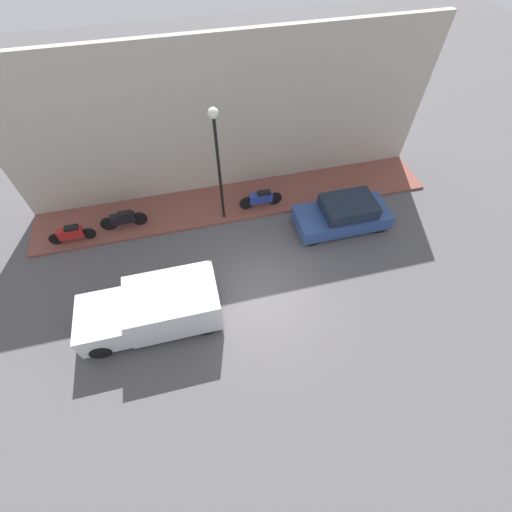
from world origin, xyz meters
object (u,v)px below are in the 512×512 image
Objects in this scene: parked_car at (343,214)px; motorcycle_red at (71,234)px; delivery_van at (153,309)px; motorcycle_blue at (261,199)px; streetlamp at (217,148)px; motorcycle_black at (124,219)px.

parked_car is 11.64m from motorcycle_red.
parked_car is 8.81m from delivery_van.
motorcycle_blue is at bearing -88.87° from motorcycle_red.
delivery_van reaches higher than parked_car.
parked_car is at bearing -108.18° from streetlamp.
delivery_van is 0.92× the size of streetlamp.
streetlamp is at bearing -90.81° from motorcycle_red.
parked_car is 0.78× the size of streetlamp.
motorcycle_blue is (4.79, -5.09, -0.29)m from delivery_van.
motorcycle_red is (-0.16, 8.28, -0.02)m from motorcycle_blue.
motorcycle_blue is 3.65m from streetlamp.
motorcycle_black reaches higher than motorcycle_red.
motorcycle_blue is 0.38× the size of streetlamp.
motorcycle_blue is (1.91, 3.22, -0.08)m from parked_car.
delivery_van is 5.63m from motorcycle_red.
motorcycle_black is (4.95, 1.04, -0.30)m from delivery_van.
streetlamp is (-0.25, 1.80, 3.16)m from motorcycle_blue.
motorcycle_red is 7.22m from streetlamp.
streetlamp reaches higher than motorcycle_blue.
delivery_van reaches higher than motorcycle_red.
motorcycle_blue is at bearing -91.47° from motorcycle_black.
motorcycle_black is 5.38m from streetlamp.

